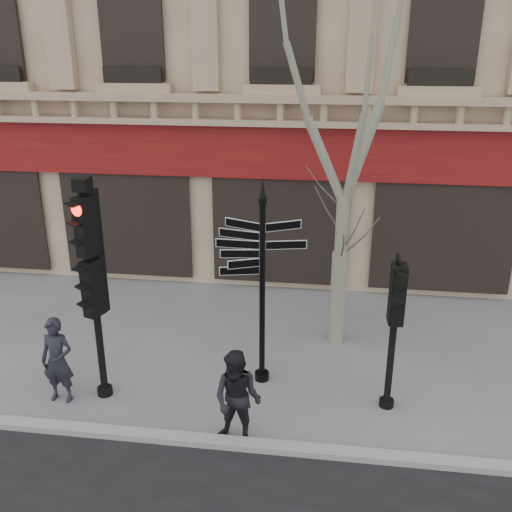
% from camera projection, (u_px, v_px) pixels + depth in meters
% --- Properties ---
extents(ground, '(80.00, 80.00, 0.00)m').
position_uv_depth(ground, '(252.00, 397.00, 10.42)').
color(ground, slate).
rests_on(ground, ground).
extents(kerb, '(80.00, 0.25, 0.12)m').
position_uv_depth(kerb, '(240.00, 444.00, 9.10)').
color(kerb, gray).
rests_on(kerb, ground).
extents(fingerpost, '(1.71, 1.71, 3.93)m').
position_uv_depth(fingerpost, '(262.00, 250.00, 10.02)').
color(fingerpost, black).
rests_on(fingerpost, ground).
extents(traffic_signal_main, '(0.52, 0.44, 4.06)m').
position_uv_depth(traffic_signal_main, '(91.00, 265.00, 9.59)').
color(traffic_signal_main, black).
rests_on(traffic_signal_main, ground).
extents(traffic_signal_secondary, '(0.47, 0.35, 2.73)m').
position_uv_depth(traffic_signal_secondary, '(395.00, 310.00, 9.49)').
color(traffic_signal_secondary, black).
rests_on(traffic_signal_secondary, ground).
extents(plane_tree, '(2.98, 2.98, 7.92)m').
position_uv_depth(plane_tree, '(351.00, 72.00, 10.39)').
color(plane_tree, gray).
rests_on(plane_tree, ground).
extents(pedestrian_a, '(0.59, 0.40, 1.61)m').
position_uv_depth(pedestrian_a, '(58.00, 360.00, 10.06)').
color(pedestrian_a, black).
rests_on(pedestrian_a, ground).
extents(pedestrian_b, '(0.92, 0.78, 1.66)m').
position_uv_depth(pedestrian_b, '(238.00, 400.00, 8.93)').
color(pedestrian_b, black).
rests_on(pedestrian_b, ground).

